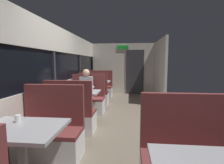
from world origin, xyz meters
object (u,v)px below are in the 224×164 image
(bench_near_window_facing_entry, at_px, (51,136))
(bench_far_window_facing_entry, at_px, (101,89))
(dining_table_near_window, at_px, (21,136))
(seated_passenger, at_px, (87,95))
(dining_table_mid_window, at_px, (81,95))
(bench_far_window_facing_end, at_px, (94,95))
(dining_table_far_window, at_px, (98,84))
(bench_mid_window_facing_entry, at_px, (87,101))
(coffee_cup_primary, at_px, (18,119))
(bench_mid_window_facing_end, at_px, (71,117))

(bench_near_window_facing_entry, xyz_separation_m, bench_far_window_facing_entry, (0.00, 4.71, 0.00))
(dining_table_near_window, height_order, seated_passenger, seated_passenger)
(bench_near_window_facing_entry, xyz_separation_m, dining_table_mid_window, (0.00, 1.65, 0.31))
(bench_far_window_facing_end, bearing_deg, dining_table_far_window, 90.00)
(bench_mid_window_facing_entry, xyz_separation_m, dining_table_far_window, (0.00, 1.65, 0.31))
(seated_passenger, relative_size, coffee_cup_primary, 14.00)
(bench_mid_window_facing_end, xyz_separation_m, seated_passenger, (0.00, 1.33, 0.21))
(bench_far_window_facing_end, height_order, coffee_cup_primary, bench_far_window_facing_end)
(dining_table_far_window, relative_size, seated_passenger, 0.71)
(bench_near_window_facing_entry, distance_m, bench_mid_window_facing_entry, 2.35)
(dining_table_near_window, bearing_deg, bench_mid_window_facing_end, 90.00)
(dining_table_far_window, relative_size, bench_far_window_facing_end, 0.82)
(bench_near_window_facing_entry, distance_m, coffee_cup_primary, 0.73)
(dining_table_far_window, xyz_separation_m, bench_far_window_facing_end, (0.00, -0.70, -0.31))
(bench_mid_window_facing_end, bearing_deg, bench_far_window_facing_entry, 90.00)
(bench_near_window_facing_entry, height_order, bench_far_window_facing_entry, same)
(seated_passenger, bearing_deg, bench_mid_window_facing_entry, 90.00)
(dining_table_mid_window, distance_m, seated_passenger, 0.64)
(bench_mid_window_facing_end, distance_m, seated_passenger, 1.34)
(bench_mid_window_facing_end, xyz_separation_m, dining_table_far_window, (0.00, 3.05, 0.31))
(bench_mid_window_facing_end, xyz_separation_m, coffee_cup_primary, (-0.12, -1.51, 0.46))
(dining_table_mid_window, relative_size, bench_far_window_facing_end, 0.82)
(dining_table_far_window, height_order, coffee_cup_primary, coffee_cup_primary)
(dining_table_near_window, xyz_separation_m, bench_mid_window_facing_end, (0.00, 1.65, -0.31))
(bench_far_window_facing_end, bearing_deg, coffee_cup_primary, -91.85)
(bench_near_window_facing_entry, relative_size, dining_table_mid_window, 1.22)
(seated_passenger, distance_m, coffee_cup_primary, 2.85)
(bench_far_window_facing_end, bearing_deg, seated_passenger, -90.00)
(bench_mid_window_facing_end, height_order, coffee_cup_primary, bench_mid_window_facing_end)
(coffee_cup_primary, bearing_deg, bench_mid_window_facing_end, 85.29)
(dining_table_mid_window, bearing_deg, coffee_cup_primary, -93.23)
(bench_near_window_facing_entry, relative_size, bench_mid_window_facing_end, 1.00)
(dining_table_mid_window, bearing_deg, bench_far_window_facing_end, 90.00)
(bench_mid_window_facing_entry, bearing_deg, bench_mid_window_facing_end, -90.00)
(dining_table_near_window, bearing_deg, dining_table_far_window, 90.00)
(dining_table_near_window, distance_m, bench_far_window_facing_end, 4.02)
(dining_table_mid_window, height_order, bench_far_window_facing_entry, bench_far_window_facing_entry)
(bench_mid_window_facing_entry, bearing_deg, seated_passenger, -90.00)
(bench_far_window_facing_entry, bearing_deg, dining_table_near_window, -90.00)
(bench_far_window_facing_entry, bearing_deg, coffee_cup_primary, -91.36)
(dining_table_far_window, relative_size, bench_far_window_facing_entry, 0.82)
(bench_far_window_facing_entry, relative_size, coffee_cup_primary, 12.22)
(bench_far_window_facing_entry, bearing_deg, bench_near_window_facing_entry, -90.00)
(dining_table_mid_window, xyz_separation_m, dining_table_far_window, (0.00, 2.35, 0.00))
(dining_table_near_window, distance_m, bench_mid_window_facing_entry, 3.07)
(dining_table_mid_window, relative_size, bench_far_window_facing_entry, 0.82)
(dining_table_near_window, bearing_deg, bench_near_window_facing_entry, 90.00)
(bench_mid_window_facing_end, height_order, bench_mid_window_facing_entry, same)
(bench_near_window_facing_entry, distance_m, bench_far_window_facing_entry, 4.71)
(seated_passenger, bearing_deg, dining_table_far_window, 90.00)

